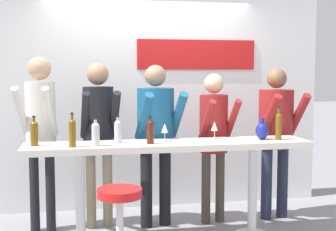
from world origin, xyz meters
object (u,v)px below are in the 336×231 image
object	(u,v)px
wine_bottle_3	(150,131)
wine_bottle_4	(96,133)
person_center	(214,130)
person_center_right	(276,127)
wine_bottle_0	(34,132)
wine_glass_0	(214,127)
bar_stool	(120,218)
person_left	(99,125)
wine_glass_1	(165,129)
person_center_left	(156,128)
tasting_table	(170,158)
decorative_vase	(262,131)
wine_bottle_5	(279,125)
person_far_left	(40,122)
wine_bottle_2	(118,130)
wine_bottle_1	(72,132)

from	to	relation	value
wine_bottle_3	wine_bottle_4	world-z (taller)	wine_bottle_3
person_center	person_center_right	xyz separation A→B (m)	(0.73, 0.02, 0.02)
wine_bottle_0	wine_glass_0	distance (m)	1.73
bar_stool	person_left	size ratio (longest dim) A/B	0.42
wine_glass_1	person_center_right	bearing A→B (deg)	18.54
person_left	person_center_right	world-z (taller)	person_left
wine_bottle_0	wine_bottle_3	xyz separation A→B (m)	(1.05, -0.08, -0.00)
person_center_left	wine_glass_0	size ratio (longest dim) A/B	9.75
bar_stool	person_left	bearing A→B (deg)	94.56
wine_glass_1	tasting_table	bearing A→B (deg)	-54.42
wine_bottle_3	person_left	bearing A→B (deg)	125.17
person_center_right	wine_glass_0	distance (m)	0.93
wine_bottle_4	wine_glass_0	size ratio (longest dim) A/B	1.45
wine_glass_0	decorative_vase	world-z (taller)	decorative_vase
person_center_right	wine_bottle_0	size ratio (longest dim) A/B	6.18
person_center_left	wine_bottle_5	xyz separation A→B (m)	(1.14, -0.53, 0.06)
bar_stool	person_center_right	xyz separation A→B (m)	(1.86, 1.19, 0.56)
person_far_left	wine_bottle_2	distance (m)	0.90
person_center_right	wine_bottle_5	xyz separation A→B (m)	(-0.22, -0.55, 0.08)
person_left	wine_bottle_5	distance (m)	1.85
wine_glass_0	wine_glass_1	world-z (taller)	same
wine_bottle_1	wine_bottle_3	world-z (taller)	wine_bottle_1
wine_bottle_0	person_center	bearing A→B (deg)	14.23
person_far_left	tasting_table	bearing A→B (deg)	-11.90
person_left	person_center_right	size ratio (longest dim) A/B	1.03
person_far_left	wine_bottle_4	size ratio (longest dim) A/B	7.04
person_center_right	wine_bottle_3	bearing A→B (deg)	-168.79
wine_bottle_1	decorative_vase	xyz separation A→B (m)	(1.85, 0.11, -0.05)
wine_bottle_4	decorative_vase	xyz separation A→B (m)	(1.64, 0.11, -0.03)
wine_bottle_4	wine_bottle_5	size ratio (longest dim) A/B	0.78
wine_bottle_1	wine_glass_1	xyz separation A→B (m)	(0.87, 0.17, -0.01)
wine_bottle_3	wine_bottle_4	xyz separation A→B (m)	(-0.51, -0.05, -0.00)
person_center	person_left	bearing A→B (deg)	168.14
bar_stool	wine_bottle_3	distance (m)	0.95
person_left	wine_bottle_3	world-z (taller)	person_left
wine_bottle_3	wine_glass_1	bearing A→B (deg)	35.04
person_center_left	decorative_vase	distance (m)	1.10
wine_bottle_0	wine_bottle_1	distance (m)	0.37
person_left	person_center_right	xyz separation A→B (m)	(1.96, -0.07, -0.05)
wine_bottle_1	wine_bottle_4	size ratio (longest dim) A/B	1.21
wine_bottle_5	bar_stool	bearing A→B (deg)	-158.71
bar_stool	wine_glass_0	distance (m)	1.44
person_center_right	wine_bottle_1	bearing A→B (deg)	-173.72
decorative_vase	person_far_left	bearing A→B (deg)	165.79
bar_stool	wine_bottle_2	world-z (taller)	wine_bottle_2
wine_bottle_3	wine_glass_0	world-z (taller)	wine_bottle_3
wine_bottle_4	wine_glass_1	bearing A→B (deg)	13.66
bar_stool	decorative_vase	world-z (taller)	decorative_vase
wine_bottle_2	wine_bottle_4	bearing A→B (deg)	-144.01
person_center	decorative_vase	bearing A→B (deg)	-61.85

